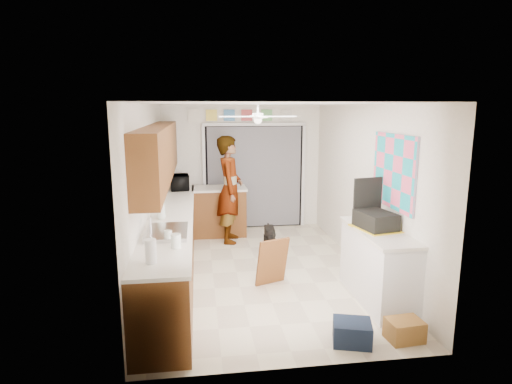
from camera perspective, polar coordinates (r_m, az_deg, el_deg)
name	(u,v)px	position (r m, az deg, el deg)	size (l,w,h in m)	color
floor	(260,271)	(6.64, 0.48, -10.46)	(5.00, 5.00, 0.00)	beige
ceiling	(260,104)	(6.17, 0.52, 11.66)	(5.00, 5.00, 0.00)	white
wall_back	(242,167)	(8.73, -1.88, 3.30)	(3.20, 3.20, 0.00)	white
wall_front	(300,243)	(3.90, 5.85, -6.77)	(3.20, 3.20, 0.00)	white
wall_left	(148,193)	(6.26, -14.15, -0.19)	(5.00, 5.00, 0.00)	white
wall_right	(364,188)	(6.70, 14.16, 0.54)	(5.00, 5.00, 0.00)	white
left_base_cabinets	(172,246)	(6.44, -11.13, -7.12)	(0.60, 4.80, 0.90)	brown
left_countertop	(172,215)	(6.31, -11.20, -3.06)	(0.62, 4.80, 0.04)	white
upper_cabinets	(159,153)	(6.36, -12.76, 5.06)	(0.32, 4.00, 0.80)	brown
sink_basin	(167,233)	(5.33, -11.81, -5.32)	(0.50, 0.76, 0.06)	silver
faucet	(150,226)	(5.33, -13.90, -4.38)	(0.03, 0.03, 0.22)	silver
peninsula_base	(219,212)	(8.36, -4.90, -2.69)	(1.00, 0.60, 0.90)	brown
peninsula_top	(219,188)	(8.26, -4.96, 0.48)	(1.04, 0.64, 0.04)	white
back_opening_recess	(254,177)	(8.76, -0.22, 2.01)	(2.00, 0.06, 2.10)	black
curtain_panel	(255,177)	(8.73, -0.19, 1.97)	(1.90, 0.03, 2.05)	gray
door_trim_left	(204,178)	(8.66, -6.91, 1.81)	(0.06, 0.04, 2.10)	white
door_trim_right	(303,176)	(8.93, 6.31, 2.11)	(0.06, 0.04, 2.10)	white
door_trim_head	(254,124)	(8.63, -0.20, 9.01)	(2.10, 0.04, 0.06)	white
header_frame_0	(211,115)	(8.58, -5.96, 10.14)	(0.22, 0.02, 0.22)	#F9E353
header_frame_1	(229,115)	(8.60, -3.59, 10.18)	(0.22, 0.02, 0.22)	#4B8CC9
header_frame_2	(247,115)	(8.63, -1.23, 10.20)	(0.22, 0.02, 0.22)	#C1484C
header_frame_3	(267,115)	(8.69, 1.43, 10.21)	(0.22, 0.02, 0.22)	#6EC170
header_frame_4	(286,115)	(8.76, 4.05, 10.19)	(0.22, 0.02, 0.22)	silver
route66_sign	(194,115)	(8.58, -8.33, 10.08)	(0.22, 0.02, 0.26)	silver
right_counter_base	(378,267)	(5.75, 15.91, -9.59)	(0.50, 1.40, 0.90)	white
right_counter_top	(379,232)	(5.60, 16.08, -5.10)	(0.54, 1.44, 0.04)	white
abstract_painting	(394,171)	(5.73, 17.87, 2.63)	(0.03, 1.15, 0.95)	#FF5D84
ceiling_fan	(258,117)	(6.37, 0.25, 10.03)	(1.14, 1.14, 0.24)	white
microwave	(180,182)	(8.12, -10.12, 1.28)	(0.49, 0.34, 0.27)	black
soap_bottle	(161,208)	(6.03, -12.55, -2.03)	(0.12, 0.12, 0.32)	silver
jar_a	(176,241)	(4.78, -10.63, -6.44)	(0.11, 0.11, 0.16)	silver
jar_b	(168,236)	(5.02, -11.63, -5.77)	(0.09, 0.09, 0.13)	silver
paper_towel_roll	(151,251)	(4.36, -13.86, -7.69)	(0.11, 0.11, 0.24)	white
suitcase	(376,220)	(5.63, 15.66, -3.66)	(0.38, 0.50, 0.22)	black
suitcase_rim	(375,229)	(5.66, 15.60, -4.73)	(0.44, 0.58, 0.02)	yellow
suitcase_lid	(368,196)	(5.83, 14.67, -0.57)	(0.42, 0.03, 0.50)	black
cardboard_box	(404,330)	(5.05, 19.19, -16.99)	(0.37, 0.28, 0.23)	olive
navy_crate	(352,332)	(4.85, 12.68, -17.80)	(0.39, 0.33, 0.24)	black
cabinet_door_panel	(272,262)	(6.02, 2.19, -9.28)	(0.46, 0.03, 0.69)	brown
man	(230,189)	(7.82, -3.51, 0.34)	(0.71, 0.47, 1.96)	white
dog	(270,236)	(7.60, 1.82, -5.93)	(0.23, 0.54, 0.42)	black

